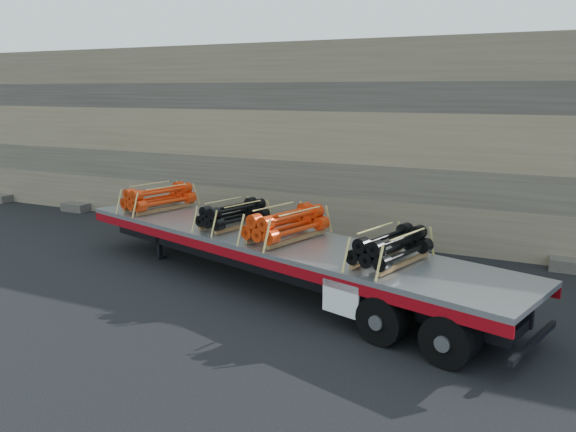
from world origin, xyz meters
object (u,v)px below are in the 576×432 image
at_px(bundle_rear, 391,248).
at_px(bundle_midrear, 286,225).
at_px(bundle_midfront, 233,215).
at_px(trailer, 275,261).
at_px(bundle_front, 159,198).

bearing_deg(bundle_rear, bundle_midrear, 180.00).
height_order(bundle_midfront, bundle_midrear, bundle_midrear).
height_order(trailer, bundle_midfront, bundle_midfront).
bearing_deg(trailer, bundle_front, 180.00).
distance_m(bundle_front, bundle_midfront, 3.65).
xyz_separation_m(trailer, bundle_midfront, (-1.57, 0.46, 1.06)).
relative_size(trailer, bundle_rear, 6.68).
relative_size(bundle_midrear, bundle_rear, 1.08).
xyz_separation_m(bundle_midfront, bundle_rear, (5.10, -1.50, 0.02)).
relative_size(trailer, bundle_midrear, 6.17).
height_order(bundle_front, bundle_midrear, bundle_midrear).
distance_m(bundle_midfront, bundle_midrear, 2.08).
height_order(bundle_front, bundle_midfront, bundle_front).
relative_size(bundle_midfront, bundle_rear, 0.96).
relative_size(trailer, bundle_midfront, 6.97).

